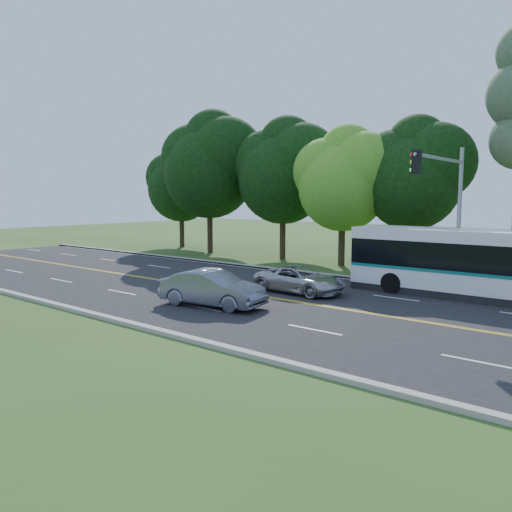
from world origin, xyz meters
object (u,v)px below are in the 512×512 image
Objects in this scene: transit_bus at (483,265)px; suv at (300,280)px; traffic_signal at (447,196)px; sedan at (212,289)px.

transit_bus is 8.31m from suv.
transit_bus is at bearing -59.70° from suv.
traffic_signal is 1.54× the size of suv.
transit_bus reaches higher than sedan.
traffic_signal is 0.59× the size of transit_bus.
sedan is at bearing -134.34° from transit_bus.
sedan is 1.02× the size of suv.
transit_bus is 12.20m from sedan.
sedan is (-6.89, -8.41, -3.89)m from traffic_signal.
transit_bus is at bearing 10.70° from traffic_signal.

